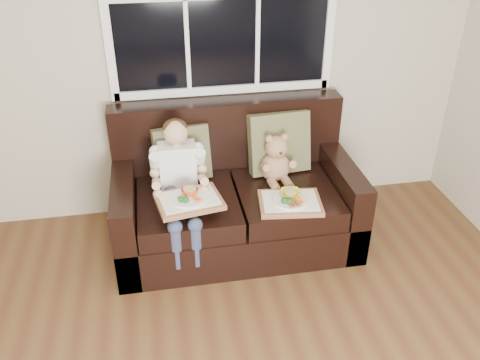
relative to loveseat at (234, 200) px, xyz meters
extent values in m
cube|color=#BBAF9B|center=(-0.38, 0.48, 1.04)|extent=(4.50, 0.02, 2.70)
cube|color=white|center=(0.00, 0.45, 0.69)|extent=(1.58, 0.04, 0.06)
cube|color=white|center=(-0.78, 0.45, 1.34)|extent=(0.06, 0.04, 1.37)
cube|color=black|center=(0.00, -0.07, -0.16)|extent=(1.70, 0.90, 0.30)
cube|color=black|center=(-0.78, -0.07, -0.01)|extent=(0.15, 0.90, 0.60)
cube|color=black|center=(0.77, -0.07, -0.01)|extent=(0.15, 0.90, 0.60)
cube|color=black|center=(0.00, 0.31, 0.32)|extent=(1.70, 0.18, 0.66)
cube|color=black|center=(-0.35, -0.15, 0.07)|extent=(0.68, 0.72, 0.15)
cube|color=black|center=(0.35, -0.15, 0.07)|extent=(0.68, 0.72, 0.15)
cube|color=#64663F|center=(-0.35, 0.15, 0.34)|extent=(0.42, 0.24, 0.41)
cube|color=#64663F|center=(0.36, 0.15, 0.36)|extent=(0.46, 0.24, 0.46)
cube|color=white|center=(-0.39, -0.02, 0.32)|extent=(0.25, 0.15, 0.35)
sphere|color=tan|center=(-0.39, -0.03, 0.60)|extent=(0.16, 0.16, 0.16)
ellipsoid|color=#3D2813|center=(-0.39, -0.01, 0.62)|extent=(0.16, 0.16, 0.12)
cylinder|color=#313A57|center=(-0.46, -0.21, 0.18)|extent=(0.10, 0.31, 0.10)
cylinder|color=#313A57|center=(-0.33, -0.21, 0.18)|extent=(0.10, 0.31, 0.10)
cylinder|color=#313A57|center=(-0.46, -0.48, 0.00)|extent=(0.09, 0.09, 0.29)
cylinder|color=#313A57|center=(-0.33, -0.48, 0.00)|extent=(0.09, 0.09, 0.29)
cylinder|color=tan|center=(-0.54, -0.13, 0.36)|extent=(0.07, 0.31, 0.24)
cylinder|color=tan|center=(-0.24, -0.13, 0.36)|extent=(0.07, 0.31, 0.24)
ellipsoid|color=tan|center=(0.30, 0.02, 0.24)|extent=(0.23, 0.20, 0.22)
sphere|color=tan|center=(0.30, 0.01, 0.41)|extent=(0.17, 0.17, 0.16)
sphere|color=tan|center=(0.25, 0.01, 0.47)|extent=(0.06, 0.06, 0.06)
sphere|color=tan|center=(0.36, 0.01, 0.47)|extent=(0.06, 0.06, 0.06)
sphere|color=tan|center=(0.30, -0.06, 0.39)|extent=(0.06, 0.06, 0.06)
sphere|color=#2F2115|center=(0.30, -0.08, 0.40)|extent=(0.02, 0.02, 0.02)
cylinder|color=tan|center=(0.25, -0.10, 0.17)|extent=(0.07, 0.13, 0.06)
cylinder|color=tan|center=(0.35, -0.10, 0.17)|extent=(0.07, 0.13, 0.06)
cube|color=#986C44|center=(-0.35, -0.34, 0.25)|extent=(0.45, 0.38, 0.03)
cube|color=white|center=(-0.35, -0.34, 0.27)|extent=(0.40, 0.32, 0.01)
cylinder|color=white|center=(-0.35, -0.35, 0.28)|extent=(0.23, 0.23, 0.01)
imported|color=#F94D15|center=(-0.34, -0.31, 0.31)|extent=(0.13, 0.13, 0.03)
cylinder|color=tan|center=(-0.34, -0.31, 0.31)|extent=(0.09, 0.09, 0.02)
ellipsoid|color=#22611E|center=(-0.40, -0.39, 0.31)|extent=(0.04, 0.04, 0.04)
ellipsoid|color=#22611E|center=(-0.37, -0.41, 0.31)|extent=(0.04, 0.04, 0.04)
cylinder|color=orange|center=(-0.31, -0.40, 0.30)|extent=(0.04, 0.06, 0.02)
cube|color=#986C44|center=(0.32, -0.34, 0.16)|extent=(0.45, 0.36, 0.03)
cube|color=white|center=(0.32, -0.34, 0.18)|extent=(0.39, 0.31, 0.01)
cylinder|color=white|center=(0.32, -0.35, 0.19)|extent=(0.24, 0.24, 0.01)
imported|color=#FFF321|center=(0.33, -0.30, 0.21)|extent=(0.15, 0.15, 0.03)
cylinder|color=tan|center=(0.33, -0.30, 0.22)|extent=(0.09, 0.09, 0.02)
ellipsoid|color=#22611E|center=(0.27, -0.39, 0.22)|extent=(0.04, 0.04, 0.04)
ellipsoid|color=#22611E|center=(0.30, -0.40, 0.22)|extent=(0.04, 0.04, 0.04)
cylinder|color=orange|center=(0.37, -0.39, 0.20)|extent=(0.05, 0.06, 0.02)
cylinder|color=olive|center=(0.32, -0.41, 0.21)|extent=(0.03, 0.09, 0.02)
camera|label=1|loc=(-0.51, -3.07, 2.02)|focal=38.00mm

